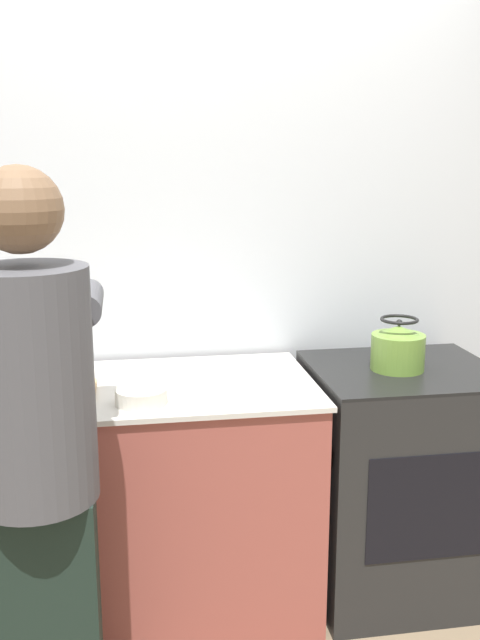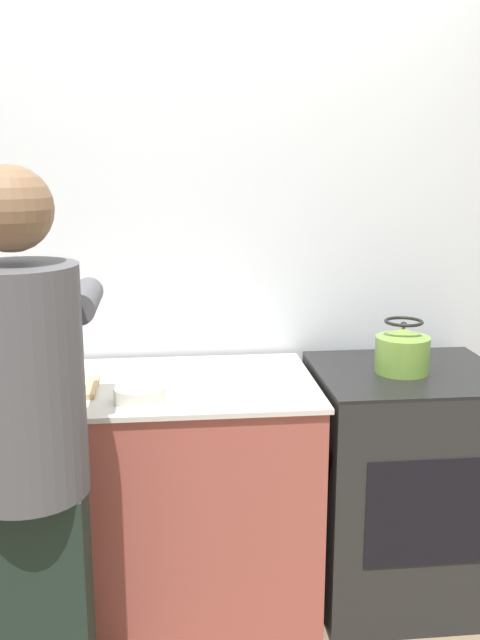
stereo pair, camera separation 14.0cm
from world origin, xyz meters
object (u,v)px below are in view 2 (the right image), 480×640
(person, at_px, (28,443))
(kettle, at_px, (402,350))
(cutting_board, at_px, (49,389))
(knife, at_px, (58,388))
(oven, at_px, (404,483))
(bowl_prep, at_px, (139,394))

(person, relative_size, kettle, 8.37)
(person, bearing_deg, cutting_board, 92.50)
(person, relative_size, knife, 9.15)
(kettle, bearing_deg, oven, 17.15)
(kettle, bearing_deg, cutting_board, -179.15)
(oven, height_order, bowl_prep, bowl_prep)
(cutting_board, bearing_deg, bowl_prep, -24.44)
(knife, bearing_deg, bowl_prep, -16.62)
(knife, distance_m, bowl_prep, 0.31)
(kettle, xyz_separation_m, bowl_prep, (-0.96, -0.16, -0.08))
(cutting_board, relative_size, knife, 1.83)
(person, bearing_deg, kettle, 23.49)
(person, relative_size, cutting_board, 4.99)
(knife, bearing_deg, person, -85.80)
(oven, relative_size, cutting_board, 2.72)
(oven, distance_m, kettle, 0.54)
(knife, bearing_deg, oven, 8.29)
(oven, height_order, kettle, kettle)
(person, height_order, kettle, person)
(cutting_board, bearing_deg, person, -87.50)
(person, distance_m, knife, 0.50)
(oven, bearing_deg, cutting_board, -178.67)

